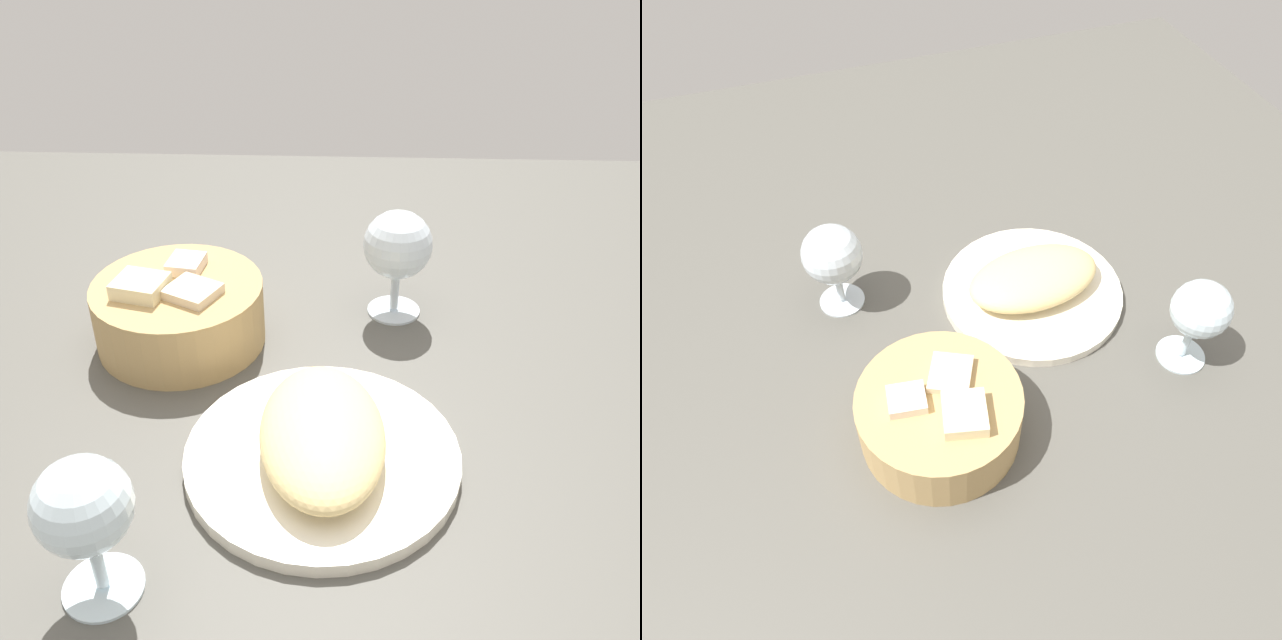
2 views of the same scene
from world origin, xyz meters
TOP-DOWN VIEW (x-y plane):
  - ground_plane at (0.00, 0.00)cm, footprint 140.00×140.00cm
  - plate at (-5.26, 2.57)cm, footprint 25.15×25.15cm
  - omelette at (-5.26, 2.57)cm, footprint 19.70×12.75cm
  - lettuce_garnish at (0.30, -0.43)cm, footprint 4.71×4.71cm
  - bread_basket at (13.46, 19.19)cm, footprint 18.76×18.76cm
  - wine_glass_near at (20.32, -5.04)cm, footprint 7.95×7.95cm
  - wine_glass_far at (-19.37, 18.73)cm, footprint 7.23×7.23cm

SIDE VIEW (x-z plane):
  - ground_plane at x=0.00cm, z-range -2.00..0.00cm
  - plate at x=-5.26cm, z-range 0.00..1.40cm
  - lettuce_garnish at x=0.30cm, z-range 1.40..2.62cm
  - omelette at x=-5.26cm, z-range 1.40..5.68cm
  - bread_basket at x=13.46cm, z-range -0.59..8.35cm
  - wine_glass_near at x=20.32cm, z-range 2.09..15.11cm
  - wine_glass_far at x=-19.37cm, z-range 2.21..15.03cm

